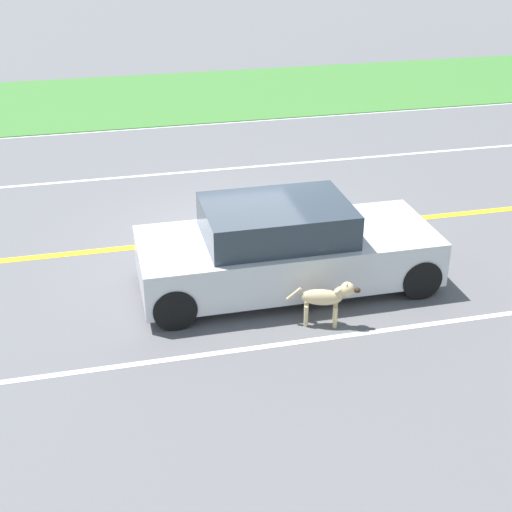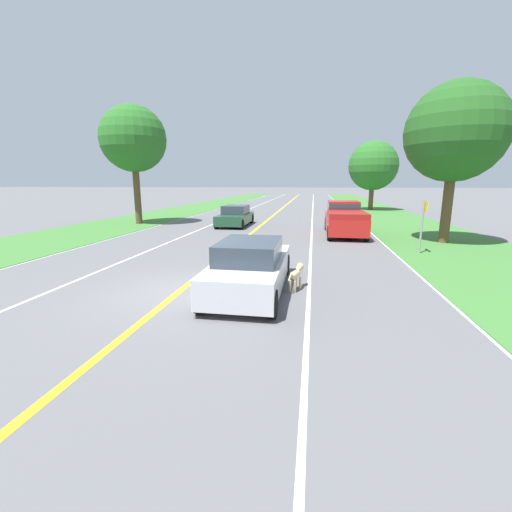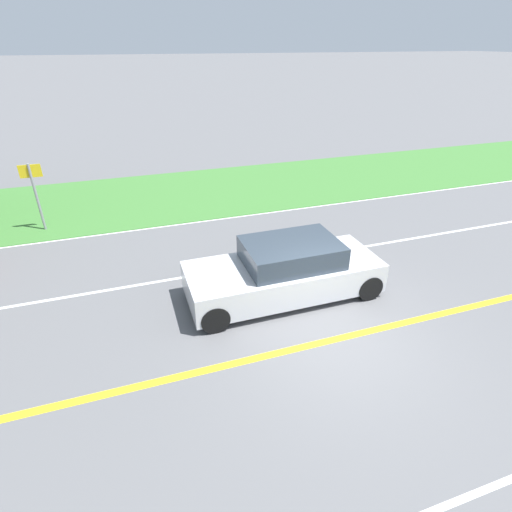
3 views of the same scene
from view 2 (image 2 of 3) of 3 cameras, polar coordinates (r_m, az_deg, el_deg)
ground_plane at (r=9.63m, az=-12.65°, el=-5.79°), size 400.00×400.00×0.00m
centre_divider_line at (r=9.63m, az=-12.65°, el=-5.77°), size 0.18×160.00×0.01m
lane_edge_line_right at (r=9.61m, az=30.29°, el=-7.23°), size 0.14×160.00×0.01m
lane_dash_same_dir at (r=8.96m, az=8.76°, el=-6.98°), size 0.10×160.00×0.01m
lane_dash_oncoming at (r=11.39m, az=-29.25°, el=-4.27°), size 0.10×160.00×0.01m
ego_car at (r=9.33m, az=-0.92°, el=-1.87°), size 1.84×4.60×1.41m
dog at (r=9.52m, az=6.78°, el=-2.95°), size 0.42×1.02×0.73m
pickup_truck at (r=20.29m, az=14.55°, el=6.14°), size 2.06×5.34×1.83m
oncoming_car at (r=23.75m, az=-3.46°, el=6.63°), size 1.87×4.53×1.38m
roadside_tree_right_near at (r=19.16m, az=30.32°, el=17.30°), size 4.52×4.52×7.45m
roadside_tree_right_far at (r=39.22m, az=18.95°, el=14.02°), size 5.11×5.11×7.20m
roadside_tree_left_near at (r=26.11m, az=-19.77°, el=17.84°), size 4.47×4.47×8.09m
street_sign at (r=15.62m, az=26.05°, el=5.38°), size 0.11×0.64×2.21m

